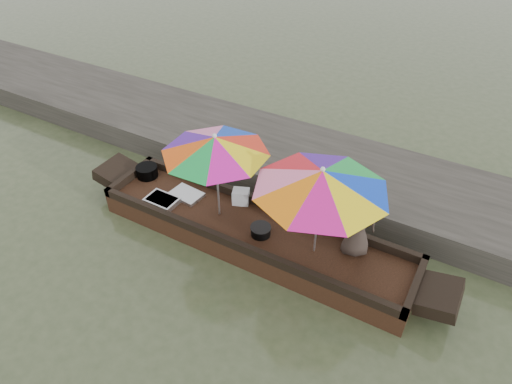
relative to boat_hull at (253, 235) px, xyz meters
The scene contains 11 objects.
water 0.17m from the boat_hull, ahead, with size 80.00×80.00×0.00m, color #3B4629.
dock 2.20m from the boat_hull, 90.00° to the left, with size 22.00×2.20×0.50m, color #2D2B26.
boat_hull is the anchor object (origin of this frame).
cooking_pot 2.44m from the boat_hull, behind, with size 0.39×0.39×0.21m, color black.
tray_crayfish 1.70m from the boat_hull, behind, with size 0.55×0.38×0.09m, color silver.
tray_scallop 1.44m from the boat_hull, behind, with size 0.55×0.38×0.06m, color silver.
charcoal_grill 0.33m from the boat_hull, 25.77° to the right, with size 0.31×0.31×0.15m, color black.
supply_bag 0.73m from the boat_hull, 138.27° to the left, with size 0.28×0.22×0.26m, color silver.
vendor 1.79m from the boat_hull, ahead, with size 0.55×0.36×1.13m, color #362B25.
umbrella_bow 1.15m from the boat_hull, behind, with size 1.68×1.68×1.55m, color yellow, non-canonical shape.
umbrella_stern 1.44m from the boat_hull, ahead, with size 1.94×1.94×1.55m, color blue, non-canonical shape.
Camera 1 is at (2.76, -4.72, 5.35)m, focal length 32.00 mm.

